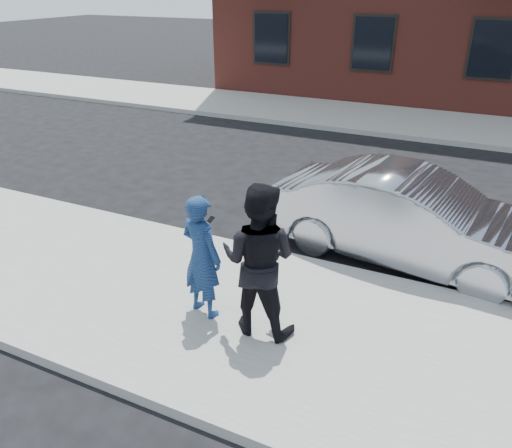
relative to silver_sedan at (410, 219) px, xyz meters
The scene contains 8 objects.
ground 2.60m from the silver_sedan, 79.27° to the right, with size 100.00×100.00×0.00m, color black.
near_sidewalk 2.82m from the silver_sedan, 80.25° to the right, with size 50.00×3.50×0.15m, color gray.
near_curb 1.21m from the silver_sedan, 62.75° to the right, with size 50.00×0.10×0.15m, color #999691.
far_sidewalk 8.84m from the silver_sedan, 86.98° to the left, with size 50.00×3.50×0.15m, color gray.
far_curb 7.05m from the silver_sedan, 86.20° to the left, with size 50.00×0.10×0.15m, color #999691.
silver_sedan is the anchor object (origin of this frame).
man_hoodie 3.57m from the silver_sedan, 127.34° to the right, with size 0.70×0.57×1.69m.
man_peacoat 3.17m from the silver_sedan, 115.63° to the right, with size 1.02×0.82×1.98m.
Camera 1 is at (0.35, -5.09, 4.18)m, focal length 35.00 mm.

